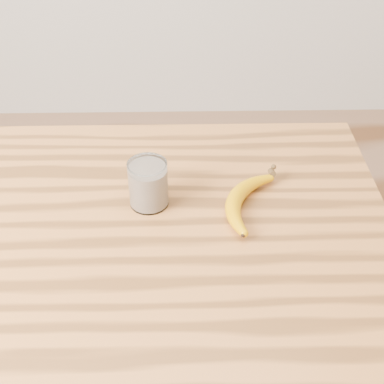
{
  "coord_description": "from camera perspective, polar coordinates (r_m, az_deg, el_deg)",
  "views": [
    {
      "loc": [
        0.2,
        -0.71,
        1.58
      ],
      "look_at": [
        0.22,
        0.1,
        0.93
      ],
      "focal_mm": 50.0,
      "sensor_mm": 36.0,
      "label": 1
    }
  ],
  "objects": [
    {
      "name": "table",
      "position": [
        1.1,
        -11.49,
        -10.03
      ],
      "size": [
        1.2,
        0.8,
        0.9
      ],
      "color": "#AD6B31",
      "rests_on": "ground"
    },
    {
      "name": "smoothie_glass",
      "position": [
        1.04,
        -4.69,
        0.8
      ],
      "size": [
        0.08,
        0.08,
        0.1
      ],
      "color": "white",
      "rests_on": "table"
    },
    {
      "name": "banana",
      "position": [
        1.05,
        4.62,
        -0.68
      ],
      "size": [
        0.19,
        0.28,
        0.03
      ],
      "primitive_type": null,
      "rotation": [
        0.0,
        0.0,
        -0.4
      ],
      "color": "#D29000",
      "rests_on": "table"
    }
  ]
}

